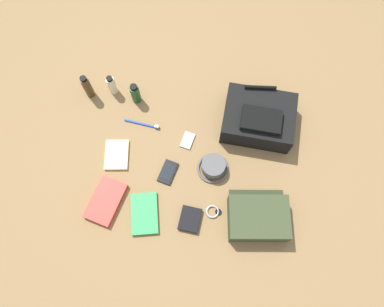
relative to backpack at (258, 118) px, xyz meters
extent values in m
cube|color=olive|center=(-0.31, -0.18, -0.08)|extent=(2.64, 2.02, 0.02)
cube|color=black|center=(0.00, 0.00, 0.00)|extent=(0.37, 0.31, 0.13)
cube|color=black|center=(0.00, -0.04, 0.07)|extent=(0.20, 0.14, 0.03)
cylinder|color=black|center=(0.00, 0.13, 0.07)|extent=(0.15, 0.02, 0.02)
cube|color=#384228|center=(-0.01, -0.48, -0.02)|extent=(0.27, 0.20, 0.10)
cube|color=#2C3520|center=(-0.01, -0.37, -0.06)|extent=(0.25, 0.08, 0.01)
cylinder|color=#585858|center=(-0.21, -0.24, -0.03)|extent=(0.11, 0.11, 0.06)
torus|color=#585858|center=(-0.21, -0.24, -0.06)|extent=(0.15, 0.15, 0.01)
cylinder|color=#473319|center=(-0.84, 0.13, 0.00)|extent=(0.04, 0.04, 0.14)
cylinder|color=black|center=(-0.84, 0.13, 0.08)|extent=(0.03, 0.03, 0.01)
cylinder|color=beige|center=(-0.73, 0.15, -0.01)|extent=(0.04, 0.04, 0.11)
cylinder|color=black|center=(-0.73, 0.15, 0.05)|extent=(0.03, 0.03, 0.01)
cylinder|color=#19471E|center=(-0.61, 0.11, -0.01)|extent=(0.05, 0.05, 0.12)
cylinder|color=black|center=(-0.61, 0.11, 0.05)|extent=(0.03, 0.03, 0.01)
cube|color=red|center=(-0.69, -0.43, -0.05)|extent=(0.19, 0.24, 0.03)
cube|color=white|center=(-0.69, -0.43, -0.06)|extent=(0.18, 0.23, 0.02)
cube|color=#2D934C|center=(-0.51, -0.47, -0.06)|extent=(0.14, 0.20, 0.02)
cube|color=white|center=(-0.51, -0.47, -0.06)|extent=(0.13, 0.19, 0.01)
cube|color=black|center=(-0.42, -0.27, -0.06)|extent=(0.10, 0.13, 0.01)
cube|color=black|center=(-0.42, -0.27, -0.06)|extent=(0.08, 0.09, 0.00)
cube|color=#B7B7BC|center=(-0.34, -0.11, -0.06)|extent=(0.07, 0.10, 0.01)
cylinder|color=silver|center=(-0.34, -0.12, -0.06)|extent=(0.03, 0.03, 0.00)
torus|color=#99999E|center=(-0.20, -0.45, -0.06)|extent=(0.06, 0.06, 0.01)
cylinder|color=black|center=(-0.18, -0.45, -0.06)|extent=(0.03, 0.03, 0.01)
cylinder|color=blue|center=(-0.57, -0.03, -0.06)|extent=(0.18, 0.05, 0.01)
cube|color=white|center=(-0.49, -0.04, -0.05)|extent=(0.02, 0.02, 0.01)
cube|color=black|center=(-0.30, -0.49, -0.06)|extent=(0.11, 0.12, 0.02)
cube|color=beige|center=(-0.67, -0.20, -0.06)|extent=(0.12, 0.16, 0.02)
camera|label=1|loc=(-0.28, -0.76, 1.55)|focal=33.49mm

